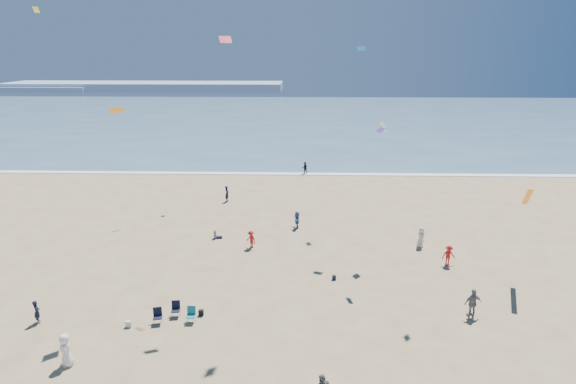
{
  "coord_description": "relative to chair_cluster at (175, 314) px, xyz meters",
  "views": [
    {
      "loc": [
        2.59,
        -13.35,
        16.15
      ],
      "look_at": [
        2.0,
        8.0,
        9.31
      ],
      "focal_mm": 28.0,
      "sensor_mm": 36.0,
      "label": 1
    }
  ],
  "objects": [
    {
      "name": "kites_aloft",
      "position": [
        15.24,
        1.69,
        13.62
      ],
      "size": [
        47.67,
        46.98,
        28.32
      ],
      "color": "orange",
      "rests_on": "ground"
    },
    {
      "name": "navy_bag",
      "position": [
        10.25,
        5.5,
        -0.33
      ],
      "size": [
        0.28,
        0.18,
        0.34
      ],
      "primitive_type": "cube",
      "color": "black",
      "rests_on": "ground"
    },
    {
      "name": "seated_group",
      "position": [
        6.96,
        -4.81,
        -0.08
      ],
      "size": [
        15.7,
        27.73,
        0.84
      ],
      "color": "silver",
      "rests_on": "ground"
    },
    {
      "name": "ocean",
      "position": [
        5.1,
        84.43,
        -0.47
      ],
      "size": [
        220.0,
        100.0,
        0.06
      ],
      "primitive_type": "cube",
      "color": "#476B84",
      "rests_on": "ground"
    },
    {
      "name": "surf_line",
      "position": [
        5.1,
        34.43,
        -0.46
      ],
      "size": [
        220.0,
        1.2,
        0.08
      ],
      "primitive_type": "cube",
      "color": "white",
      "rests_on": "ground"
    },
    {
      "name": "chair_cluster",
      "position": [
        0.0,
        0.0,
        0.0
      ],
      "size": [
        2.66,
        1.49,
        1.0
      ],
      "color": "black",
      "rests_on": "ground"
    },
    {
      "name": "headland_near",
      "position": [
        -94.9,
        154.43,
        0.5
      ],
      "size": [
        40.0,
        14.0,
        2.0
      ],
      "primitive_type": "cube",
      "color": "#7A8EA8",
      "rests_on": "ground"
    },
    {
      "name": "white_tote",
      "position": [
        -2.66,
        -0.7,
        -0.3
      ],
      "size": [
        0.35,
        0.2,
        0.4
      ],
      "primitive_type": "cube",
      "color": "silver",
      "rests_on": "ground"
    },
    {
      "name": "headland_far",
      "position": [
        -54.9,
        159.43,
        1.1
      ],
      "size": [
        110.0,
        20.0,
        3.2
      ],
      "primitive_type": "cube",
      "color": "#7A8EA8",
      "rests_on": "ground"
    },
    {
      "name": "standing_flyers",
      "position": [
        9.64,
        2.33,
        0.35
      ],
      "size": [
        28.58,
        54.41,
        1.94
      ],
      "color": "red",
      "rests_on": "ground"
    },
    {
      "name": "black_backpack",
      "position": [
        1.49,
        0.64,
        -0.31
      ],
      "size": [
        0.3,
        0.22,
        0.38
      ],
      "primitive_type": "cube",
      "color": "black",
      "rests_on": "ground"
    }
  ]
}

